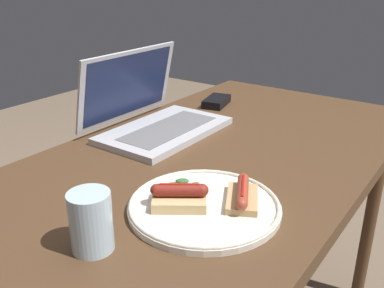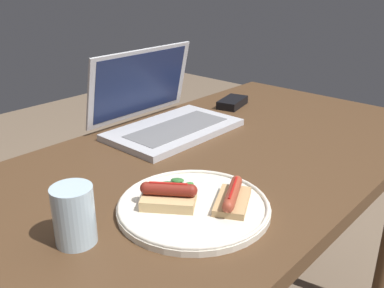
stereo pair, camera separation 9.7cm
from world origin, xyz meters
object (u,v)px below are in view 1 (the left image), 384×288
(plate, at_px, (204,206))
(drinking_glass, at_px, (91,222))
(laptop, at_px, (154,117))
(external_drive, at_px, (216,101))

(plate, bearing_deg, drinking_glass, 158.75)
(laptop, bearing_deg, drinking_glass, -150.13)
(laptop, distance_m, external_drive, 0.31)
(plate, bearing_deg, laptop, 52.31)
(laptop, height_order, external_drive, laptop)
(plate, xyz_separation_m, external_drive, (0.59, 0.35, 0.00))
(drinking_glass, relative_size, external_drive, 0.78)
(laptop, bearing_deg, external_drive, -1.79)
(laptop, relative_size, drinking_glass, 3.57)
(external_drive, bearing_deg, laptop, 164.50)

